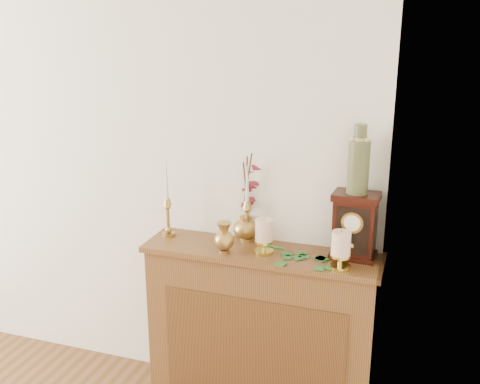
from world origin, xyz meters
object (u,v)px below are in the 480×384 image
(candlestick_center, at_px, (247,214))
(ginger_jar, at_px, (249,199))
(ceramic_vase, at_px, (359,163))
(candlestick_left, at_px, (168,211))
(bud_vase, at_px, (224,238))
(mantel_clock, at_px, (355,226))

(candlestick_center, distance_m, ginger_jar, 0.08)
(candlestick_center, height_order, ginger_jar, ginger_jar)
(candlestick_center, bearing_deg, ceramic_vase, -3.78)
(candlestick_center, bearing_deg, ginger_jar, 90.74)
(candlestick_left, height_order, bud_vase, candlestick_left)
(bud_vase, bearing_deg, mantel_clock, 14.16)
(candlestick_center, relative_size, mantel_clock, 1.36)
(candlestick_center, bearing_deg, candlestick_left, -170.59)
(candlestick_left, distance_m, bud_vase, 0.40)
(bud_vase, relative_size, mantel_clock, 0.49)
(ginger_jar, bearing_deg, candlestick_center, -89.26)
(ginger_jar, relative_size, ceramic_vase, 1.46)
(mantel_clock, bearing_deg, candlestick_left, -175.11)
(candlestick_center, xyz_separation_m, ginger_jar, (-0.00, 0.04, 0.07))
(ginger_jar, xyz_separation_m, ceramic_vase, (0.57, -0.08, 0.26))
(ginger_jar, xyz_separation_m, mantel_clock, (0.57, -0.08, -0.06))
(candlestick_center, relative_size, bud_vase, 2.76)
(ceramic_vase, bearing_deg, candlestick_center, 176.22)
(candlestick_left, xyz_separation_m, ceramic_vase, (1.00, 0.03, 0.34))
(bud_vase, height_order, ceramic_vase, ceramic_vase)
(candlestick_center, xyz_separation_m, bud_vase, (-0.06, -0.20, -0.07))
(candlestick_center, distance_m, ceramic_vase, 0.66)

